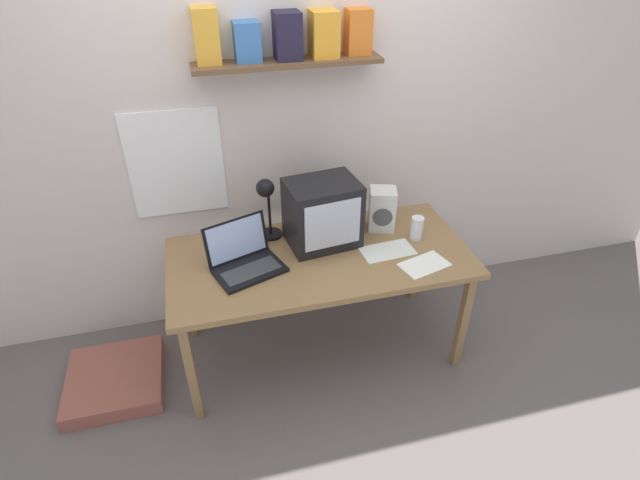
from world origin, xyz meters
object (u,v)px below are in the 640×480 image
Objects in this scene: crt_monitor at (323,213)px; printed_handout at (388,251)px; space_heater at (382,209)px; laptop at (244,257)px; floor_cushion at (116,380)px; corner_desk at (320,264)px; juice_glass at (417,229)px; desk_lamp at (267,199)px; open_notebook at (424,265)px.

printed_handout is (0.32, -0.18, -0.18)m from crt_monitor.
space_heater is at bearing 1.51° from crt_monitor.
floor_cushion is at bearing 160.60° from laptop.
printed_handout is at bearing -83.98° from space_heater.
corner_desk is 3.15× the size of floor_cushion.
crt_monitor is at bearing -4.31° from laptop.
crt_monitor reaches higher than corner_desk.
juice_glass is 0.45× the size of printed_handout.
desk_lamp is at bearing 137.41° from corner_desk.
floor_cushion is at bearing 177.88° from printed_handout.
juice_glass reaches higher than floor_cushion.
floor_cushion is at bearing -156.42° from space_heater.
space_heater reaches higher than floor_cushion.
crt_monitor reaches higher than floor_cushion.
corner_desk is at bearing -117.43° from crt_monitor.
floor_cushion is (-1.20, 0.00, -0.60)m from corner_desk.
space_heater is at bearing 78.77° from printed_handout.
desk_lamp is 0.72m from printed_handout.
crt_monitor is 0.99× the size of laptop.
corner_desk is 5.67× the size of open_notebook.
laptop reaches higher than corner_desk.
floor_cushion is (-1.57, 0.06, -0.66)m from printed_handout.
crt_monitor is 3.02× the size of juice_glass.
desk_lamp is 0.67m from space_heater.
corner_desk is 5.41× the size of printed_handout.
floor_cushion is at bearing 179.86° from corner_desk.
crt_monitor is at bearing -154.17° from space_heater.
desk_lamp is at bearing -166.15° from space_heater.
printed_handout is 1.70m from floor_cushion.
floor_cushion is (-1.25, -0.12, -0.84)m from crt_monitor.
crt_monitor is at bearing 5.65° from floor_cushion.
corner_desk is at bearing -21.21° from desk_lamp.
open_notebook is (-0.06, -0.25, -0.06)m from juice_glass.
corner_desk is 3.96× the size of crt_monitor.
printed_handout is (-0.14, 0.17, 0.00)m from open_notebook.
corner_desk is at bearing 156.46° from open_notebook.
desk_lamp is (0.17, 0.22, 0.20)m from laptop.
corner_desk is 0.49m from space_heater.
desk_lamp is at bearing 32.98° from laptop.
laptop is 1.07m from floor_cushion.
printed_handout is at bearing -158.16° from juice_glass.
space_heater is at bearing 17.98° from desk_lamp.
crt_monitor is 0.49m from laptop.
space_heater is 0.87× the size of open_notebook.
laptop is 1.39× the size of printed_handout.
juice_glass reaches higher than open_notebook.
floor_cushion is (-1.71, 0.23, -0.66)m from open_notebook.
laptop is at bearing -150.52° from space_heater.
corner_desk reaches higher than floor_cushion.
juice_glass is at bearing 76.89° from open_notebook.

